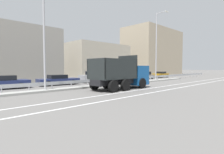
{
  "coord_description": "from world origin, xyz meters",
  "views": [
    {
      "loc": [
        -13.45,
        -12.93,
        2.1
      ],
      "look_at": [
        -0.59,
        0.38,
        1.11
      ],
      "focal_mm": 28.0,
      "sensor_mm": 36.0,
      "label": 1
    }
  ],
  "objects_px": {
    "parked_car_5": "(94,77)",
    "parked_car_8": "(161,74)",
    "parked_car_3": "(2,82)",
    "median_road_sign": "(131,74)",
    "street_lamp_1": "(45,32)",
    "dump_truck": "(125,76)",
    "street_lamp_2": "(157,44)",
    "parked_car_4": "(58,80)",
    "parked_car_7": "(145,75)",
    "parked_car_6": "(127,76)"
  },
  "relations": [
    {
      "from": "median_road_sign",
      "to": "parked_car_4",
      "type": "bearing_deg",
      "value": 148.76
    },
    {
      "from": "dump_truck",
      "to": "parked_car_6",
      "type": "distance_m",
      "value": 11.4
    },
    {
      "from": "parked_car_5",
      "to": "street_lamp_2",
      "type": "bearing_deg",
      "value": 59.72
    },
    {
      "from": "street_lamp_1",
      "to": "parked_car_3",
      "type": "relative_size",
      "value": 1.88
    },
    {
      "from": "dump_truck",
      "to": "parked_car_5",
      "type": "bearing_deg",
      "value": 162.91
    },
    {
      "from": "parked_car_6",
      "to": "parked_car_3",
      "type": "bearing_deg",
      "value": -91.45
    },
    {
      "from": "parked_car_5",
      "to": "parked_car_8",
      "type": "bearing_deg",
      "value": 89.47
    },
    {
      "from": "dump_truck",
      "to": "parked_car_4",
      "type": "distance_m",
      "value": 8.53
    },
    {
      "from": "median_road_sign",
      "to": "parked_car_4",
      "type": "distance_m",
      "value": 9.25
    },
    {
      "from": "dump_truck",
      "to": "parked_car_7",
      "type": "height_order",
      "value": "dump_truck"
    },
    {
      "from": "street_lamp_2",
      "to": "parked_car_5",
      "type": "distance_m",
      "value": 10.98
    },
    {
      "from": "street_lamp_2",
      "to": "dump_truck",
      "type": "bearing_deg",
      "value": -164.37
    },
    {
      "from": "street_lamp_2",
      "to": "parked_car_5",
      "type": "height_order",
      "value": "street_lamp_2"
    },
    {
      "from": "dump_truck",
      "to": "street_lamp_1",
      "type": "bearing_deg",
      "value": -114.65
    },
    {
      "from": "street_lamp_1",
      "to": "parked_car_7",
      "type": "height_order",
      "value": "street_lamp_1"
    },
    {
      "from": "street_lamp_2",
      "to": "median_road_sign",
      "type": "bearing_deg",
      "value": 179.53
    },
    {
      "from": "parked_car_3",
      "to": "parked_car_4",
      "type": "height_order",
      "value": "parked_car_3"
    },
    {
      "from": "parked_car_3",
      "to": "parked_car_4",
      "type": "bearing_deg",
      "value": -86.51
    },
    {
      "from": "median_road_sign",
      "to": "street_lamp_1",
      "type": "xyz_separation_m",
      "value": [
        -11.49,
        -0.01,
        3.94
      ]
    },
    {
      "from": "street_lamp_2",
      "to": "parked_car_4",
      "type": "bearing_deg",
      "value": 161.01
    },
    {
      "from": "parked_car_4",
      "to": "parked_car_8",
      "type": "bearing_deg",
      "value": 93.83
    },
    {
      "from": "dump_truck",
      "to": "street_lamp_2",
      "type": "height_order",
      "value": "street_lamp_2"
    },
    {
      "from": "street_lamp_1",
      "to": "parked_car_6",
      "type": "distance_m",
      "value": 16.74
    },
    {
      "from": "parked_car_8",
      "to": "parked_car_4",
      "type": "bearing_deg",
      "value": 88.48
    },
    {
      "from": "street_lamp_2",
      "to": "parked_car_7",
      "type": "relative_size",
      "value": 2.56
    },
    {
      "from": "median_road_sign",
      "to": "parked_car_3",
      "type": "xyz_separation_m",
      "value": [
        -13.81,
        4.73,
        -0.51
      ]
    },
    {
      "from": "dump_truck",
      "to": "parked_car_8",
      "type": "relative_size",
      "value": 1.53
    },
    {
      "from": "street_lamp_1",
      "to": "street_lamp_2",
      "type": "xyz_separation_m",
      "value": [
        17.66,
        -0.04,
        0.6
      ]
    },
    {
      "from": "street_lamp_1",
      "to": "street_lamp_2",
      "type": "relative_size",
      "value": 0.89
    },
    {
      "from": "median_road_sign",
      "to": "street_lamp_1",
      "type": "height_order",
      "value": "street_lamp_1"
    },
    {
      "from": "parked_car_5",
      "to": "parked_car_6",
      "type": "height_order",
      "value": "parked_car_5"
    },
    {
      "from": "dump_truck",
      "to": "parked_car_7",
      "type": "distance_m",
      "value": 15.82
    },
    {
      "from": "parked_car_3",
      "to": "parked_car_5",
      "type": "xyz_separation_m",
      "value": [
        11.57,
        0.27,
        0.1
      ]
    },
    {
      "from": "dump_truck",
      "to": "parked_car_3",
      "type": "height_order",
      "value": "dump_truck"
    },
    {
      "from": "median_road_sign",
      "to": "parked_car_7",
      "type": "xyz_separation_m",
      "value": [
        9.34,
        4.42,
        -0.52
      ]
    },
    {
      "from": "parked_car_5",
      "to": "parked_car_7",
      "type": "xyz_separation_m",
      "value": [
        11.58,
        -0.57,
        -0.11
      ]
    },
    {
      "from": "parked_car_3",
      "to": "median_road_sign",
      "type": "bearing_deg",
      "value": -106.01
    },
    {
      "from": "parked_car_3",
      "to": "parked_car_7",
      "type": "relative_size",
      "value": 1.21
    },
    {
      "from": "parked_car_3",
      "to": "parked_car_4",
      "type": "distance_m",
      "value": 5.91
    },
    {
      "from": "parked_car_5",
      "to": "parked_car_7",
      "type": "bearing_deg",
      "value": 87.87
    },
    {
      "from": "street_lamp_2",
      "to": "parked_car_8",
      "type": "xyz_separation_m",
      "value": [
        9.2,
        4.67,
        -5.08
      ]
    },
    {
      "from": "parked_car_3",
      "to": "parked_car_8",
      "type": "xyz_separation_m",
      "value": [
        29.17,
        -0.11,
        -0.03
      ]
    },
    {
      "from": "parked_car_3",
      "to": "parked_car_8",
      "type": "relative_size",
      "value": 1.18
    },
    {
      "from": "dump_truck",
      "to": "street_lamp_1",
      "type": "relative_size",
      "value": 0.7
    },
    {
      "from": "parked_car_6",
      "to": "parked_car_8",
      "type": "relative_size",
      "value": 0.98
    },
    {
      "from": "street_lamp_1",
      "to": "parked_car_8",
      "type": "bearing_deg",
      "value": 9.77
    },
    {
      "from": "dump_truck",
      "to": "median_road_sign",
      "type": "distance_m",
      "value": 5.51
    },
    {
      "from": "street_lamp_2",
      "to": "parked_car_8",
      "type": "bearing_deg",
      "value": 26.9
    },
    {
      "from": "dump_truck",
      "to": "parked_car_6",
      "type": "xyz_separation_m",
      "value": [
        8.67,
        7.39,
        -0.42
      ]
    },
    {
      "from": "parked_car_4",
      "to": "median_road_sign",
      "type": "bearing_deg",
      "value": 63.02
    }
  ]
}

